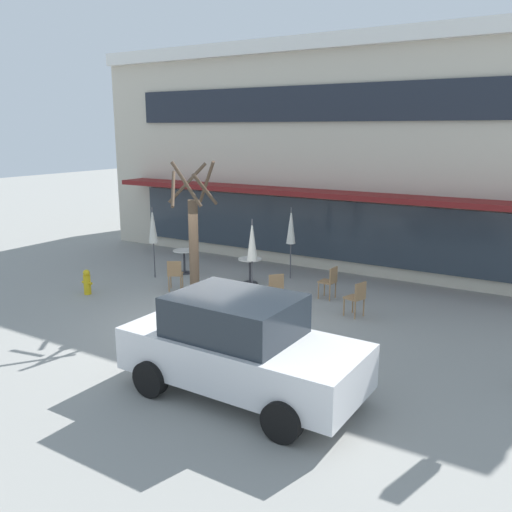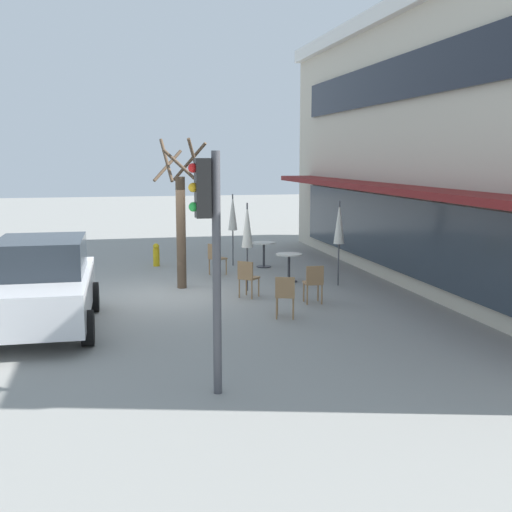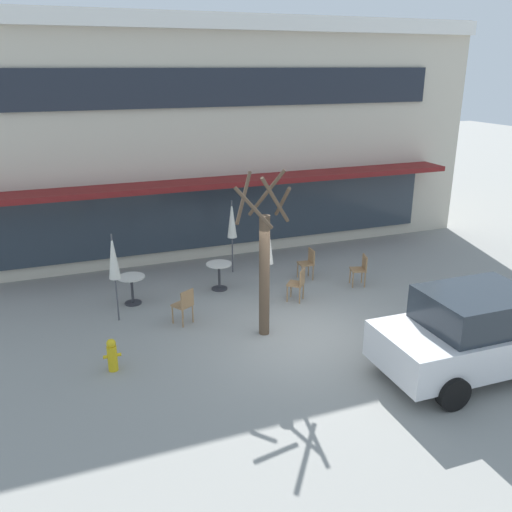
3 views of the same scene
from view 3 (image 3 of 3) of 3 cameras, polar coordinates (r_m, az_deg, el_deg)
ground_plane at (r=12.62m, az=5.02°, el=-8.42°), size 80.00×80.00×0.00m
building_facade at (r=20.69m, az=-7.02°, el=13.12°), size 17.92×9.10×7.32m
cafe_table_near_wall at (r=14.94m, az=-3.90°, el=-1.66°), size 0.70×0.70×0.76m
cafe_table_streetside at (r=14.37m, az=-12.94°, el=-3.01°), size 0.70×0.70×0.76m
patio_umbrella_green_folded at (r=15.82m, az=-2.55°, el=3.82°), size 0.28×0.28×2.20m
patio_umbrella_cream_folded at (r=13.66m, az=1.28°, el=1.30°), size 0.28×0.28×2.20m
patio_umbrella_corner_open at (r=13.13m, az=-14.79°, el=-0.13°), size 0.28×0.28×2.20m
cafe_chair_0 at (r=13.03m, az=-7.55°, el=-5.00°), size 0.55×0.55×0.89m
cafe_chair_1 at (r=15.45m, az=10.96°, el=-1.22°), size 0.50×0.50×0.89m
cafe_chair_2 at (r=14.21m, az=4.48°, el=-2.77°), size 0.56×0.56×0.89m
cafe_chair_3 at (r=15.72m, az=5.50°, el=-0.58°), size 0.42×0.42×0.89m
parked_sedan at (r=11.70m, az=22.37°, el=-7.44°), size 4.23×2.07×1.76m
street_tree at (r=12.00m, az=0.87°, el=-0.66°), size 1.28×1.39×3.77m
fire_hydrant at (r=11.50m, az=-14.90°, el=-10.01°), size 0.36×0.20×0.71m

